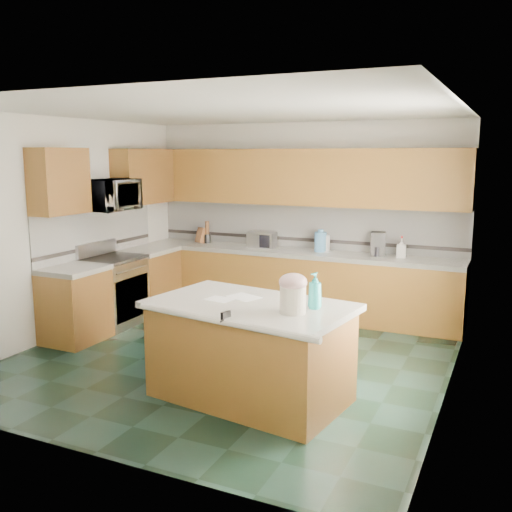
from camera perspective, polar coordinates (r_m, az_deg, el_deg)
The scene contains 52 objects.
floor at distance 6.49m, azimuth -2.54°, elevation -10.18°, with size 4.60×4.60×0.00m, color black.
ceiling at distance 6.11m, azimuth -2.74°, elevation 14.33°, with size 4.60×4.60×0.00m, color white.
wall_back at distance 8.27m, azimuth 4.79°, elevation 3.82°, with size 4.60×0.04×2.70m, color white.
wall_front at distance 4.26m, azimuth -17.12°, elevation -2.52°, with size 4.60×0.04×2.70m, color white.
wall_left at distance 7.50m, azimuth -18.60°, elevation 2.69°, with size 0.04×4.60×2.70m, color white.
wall_right at distance 5.50m, azimuth 19.37°, elevation 0.12°, with size 0.04×4.60×2.70m, color white.
back_base_cab at distance 8.12m, azimuth 3.92°, elevation -2.86°, with size 4.60×0.60×0.86m, color #311D0C.
back_countertop at distance 8.03m, azimuth 3.96°, elevation 0.34°, with size 4.60×0.64×0.06m, color white.
back_upper_cab at distance 8.05m, azimuth 4.40°, elevation 7.87°, with size 4.60×0.33×0.78m, color #311D0C.
back_backsplash at distance 8.25m, azimuth 4.70°, elevation 3.01°, with size 4.60×0.02×0.63m, color silver.
back_accent_band at distance 8.27m, azimuth 4.67°, elevation 1.66°, with size 4.60×0.01×0.05m, color black.
left_base_cab_rear at distance 8.44m, azimuth -10.66°, elevation -2.52°, with size 0.60×0.82×0.86m, color #311D0C.
left_counter_rear at distance 8.35m, azimuth -10.76°, elevation 0.56°, with size 0.64×0.82×0.06m, color white.
left_base_cab_front at distance 7.28m, azimuth -17.64°, elevation -4.85°, with size 0.60×0.72×0.86m, color #311D0C.
left_counter_front at distance 7.18m, azimuth -17.83°, elevation -1.30°, with size 0.64×0.72×0.06m, color white.
left_backsplash at distance 7.90m, azimuth -15.66°, elevation 2.35°, with size 0.02×2.30×0.63m, color silver.
left_accent_band at distance 7.92m, azimuth -15.56°, elevation 0.95°, with size 0.01×2.30×0.05m, color black.
left_upper_cab_rear at distance 8.43m, azimuth -11.21°, elevation 7.81°, with size 0.33×1.09×0.78m, color #311D0C.
left_upper_cab_front at distance 7.15m, azimuth -19.09°, elevation 7.08°, with size 0.33×0.72×0.78m, color #311D0C.
range_body at distance 7.82m, azimuth -14.00°, elevation -3.57°, with size 0.60×0.76×0.88m, color #B7B7BC.
range_oven_door at distance 7.66m, azimuth -12.29°, elevation -4.11°, with size 0.02×0.68×0.55m, color black.
range_cooktop at distance 7.73m, azimuth -14.15°, elevation -0.26°, with size 0.62×0.78×0.04m, color black.
range_handle at distance 7.56m, azimuth -12.22°, elevation -1.34°, with size 0.02×0.02×0.66m, color #B7B7BC.
range_backguard at distance 7.88m, azimuth -15.66°, elevation 0.75°, with size 0.06×0.76×0.18m, color #B7B7BC.
microwave at distance 7.63m, azimuth -14.42°, elevation 5.90°, with size 0.73×0.50×0.41m, color #B7B7BC.
island_base at distance 5.35m, azimuth -0.60°, elevation -9.78°, with size 1.72×0.98×0.86m, color #311D0C.
island_top at distance 5.21m, azimuth -0.60°, elevation -5.02°, with size 1.82×1.08×0.06m, color white.
island_bullnose at distance 4.75m, azimuth -3.42°, elevation -6.55°, with size 0.06×0.06×1.82m, color white.
treat_jar at distance 4.86m, azimuth 3.71°, elevation -4.37°, with size 0.22×0.22×0.23m, color silver.
treat_jar_lid at distance 4.82m, azimuth 3.73°, elevation -2.61°, with size 0.24×0.24×0.15m, color #D4A3A9.
treat_jar_knob at distance 4.81m, azimuth 3.74°, elevation -2.02°, with size 0.03×0.03×0.08m, color tan.
treat_jar_knob_end_l at distance 4.83m, azimuth 3.29°, elevation -1.98°, with size 0.04×0.04×0.04m, color tan.
treat_jar_knob_end_r at distance 4.80m, azimuth 4.18°, elevation -2.06°, with size 0.04×0.04×0.04m, color tan.
soap_bottle_island at distance 5.00m, azimuth 5.92°, elevation -3.48°, with size 0.12×0.12×0.32m, color teal.
paper_sheet_a at distance 5.33m, azimuth -3.66°, elevation -4.33°, with size 0.25×0.19×0.00m, color white.
paper_sheet_b at distance 5.40m, azimuth -1.23°, elevation -4.12°, with size 0.30×0.23×0.00m, color white.
clamp_body at distance 4.74m, azimuth -3.04°, elevation -6.07°, with size 0.03×0.10×0.09m, color black.
clamp_handle at distance 4.70m, azimuth -3.36°, elevation -6.48°, with size 0.02×0.02×0.07m, color black.
knife_block at distance 8.72m, azimuth -5.48°, elevation 2.06°, with size 0.13×0.11×0.23m, color #472814.
utensil_crock at distance 8.71m, azimuth -4.90°, elevation 1.74°, with size 0.11×0.11×0.14m, color black.
utensil_bundle at distance 8.69m, azimuth -4.92°, elevation 2.84°, with size 0.06×0.06×0.20m, color #472814.
toaster_oven at distance 8.26m, azimuth 0.60°, elevation 1.63°, with size 0.39×0.26×0.22m, color #B7B7BC.
toaster_oven_door at distance 8.15m, azimuth 0.24°, elevation 1.51°, with size 0.35×0.01×0.18m, color black.
paper_towel at distance 7.97m, azimuth 7.03°, elevation 1.27°, with size 0.10×0.10×0.23m, color white.
paper_towel_base at distance 7.99m, azimuth 7.01°, elevation 0.50°, with size 0.15×0.15×0.01m, color #B7B7BC.
water_jug at distance 7.95m, azimuth 6.47°, elevation 1.41°, with size 0.17×0.17×0.27m, color #5798D0.
water_jug_neck at distance 7.93m, azimuth 6.49°, elevation 2.52°, with size 0.08×0.08×0.04m, color #5798D0.
coffee_maker at distance 7.76m, azimuth 12.11°, elevation 1.20°, with size 0.19×0.21×0.32m, color black.
coffee_carafe at distance 7.73m, azimuth 12.01°, elevation 0.47°, with size 0.13×0.13×0.13m, color black.
soap_bottle_back at distance 7.67m, azimuth 14.34°, elevation 0.78°, with size 0.12×0.12×0.26m, color white.
soap_back_cap at distance 7.65m, azimuth 14.39°, elevation 1.84°, with size 0.02×0.02×0.03m, color red.
window_light_proxy at distance 5.28m, azimuth 18.92°, elevation 1.40°, with size 0.02×1.40×1.10m, color white.
Camera 1 is at (2.80, -5.41, 2.25)m, focal length 40.00 mm.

